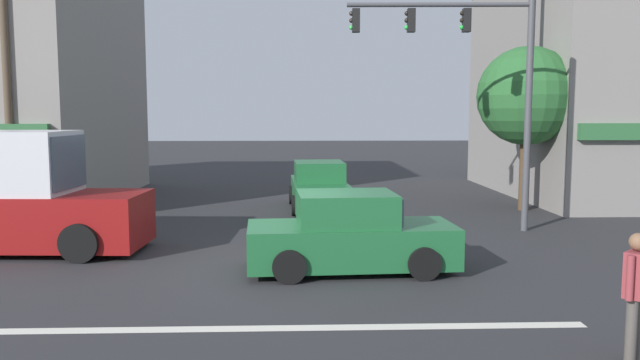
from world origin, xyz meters
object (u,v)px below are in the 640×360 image
Objects in this scene: utility_pole_near_left at (6,59)px; sedan_waiting_far at (350,236)px; utility_pole_far_right at (530,68)px; sedan_parked_curbside at (319,188)px; box_truck_crossing_rightbound at (10,197)px; pedestrian_foreground_with_bag at (637,290)px; street_tree at (527,96)px; traffic_light_mast at (480,69)px.

utility_pole_near_left is 2.14× the size of sedan_waiting_far.
sedan_parked_curbside is (-6.83, 0.15, -3.89)m from utility_pole_far_right.
pedestrian_foreground_with_bag is (10.72, -6.74, -0.30)m from box_truck_crossing_rightbound.
pedestrian_foreground_with_bag is (-3.13, -12.45, -2.73)m from street_tree.
utility_pole_far_right is 4.65m from traffic_light_mast.
utility_pole_far_right reaches higher than traffic_light_mast.
utility_pole_near_left is 16.50m from pedestrian_foreground_with_bag.
street_tree reaches higher than box_truck_crossing_rightbound.
utility_pole_far_right is at bearing -1.23° from sedan_parked_curbside.
street_tree is at bearing -123.04° from utility_pole_far_right.
utility_pole_near_left is at bearing -172.31° from street_tree.
pedestrian_foreground_with_bag is at bearing -40.13° from utility_pole_near_left.
traffic_light_mast is at bearing 86.42° from pedestrian_foreground_with_bag.
box_truck_crossing_rightbound is at bearing -156.92° from utility_pole_far_right.
utility_pole_near_left is 11.40m from sedan_waiting_far.
street_tree is at bearing 7.69° from utility_pole_near_left.
utility_pole_near_left is 12.94m from traffic_light_mast.
pedestrian_foreground_with_bag is at bearing -74.64° from sedan_parked_curbside.
pedestrian_foreground_with_bag is (3.18, -4.76, 0.24)m from sedan_waiting_far.
utility_pole_far_right is at bearing 50.82° from sedan_waiting_far.
pedestrian_foreground_with_bag is at bearing -32.16° from box_truck_crossing_rightbound.
sedan_parked_curbside is 9.45m from box_truck_crossing_rightbound.
utility_pole_far_right is at bearing 53.89° from traffic_light_mast.
utility_pole_near_left reaches higher than box_truck_crossing_rightbound.
pedestrian_foreground_with_bag is at bearing -104.54° from utility_pole_far_right.
sedan_parked_curbside is (-4.09, 3.90, -3.59)m from traffic_light_mast.
box_truck_crossing_rightbound is at bearing -157.58° from street_tree.
pedestrian_foreground_with_bag is at bearing -93.58° from traffic_light_mast.
traffic_light_mast is 11.89m from box_truck_crossing_rightbound.
sedan_waiting_far is at bearing -129.18° from utility_pole_far_right.
street_tree is 10.38m from sedan_waiting_far.
sedan_parked_curbside is at bearing 105.36° from pedestrian_foreground_with_bag.
traffic_light_mast is at bearing -43.60° from sedan_parked_curbside.
traffic_light_mast reaches higher than street_tree.
utility_pole_far_right is 2.12× the size of sedan_waiting_far.
street_tree is at bearing 53.67° from traffic_light_mast.
traffic_light_mast is 3.71× the size of pedestrian_foreground_with_bag.
street_tree is 0.93× the size of box_truck_crossing_rightbound.
sedan_waiting_far is at bearing 123.76° from pedestrian_foreground_with_bag.
traffic_light_mast is at bearing -126.11° from utility_pole_far_right.
street_tree is 3.16× the size of pedestrian_foreground_with_bag.
street_tree is at bearing 50.63° from sedan_waiting_far.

